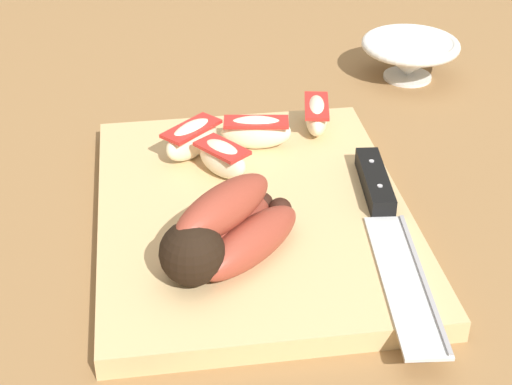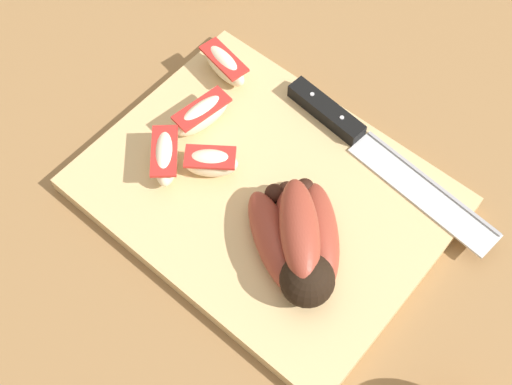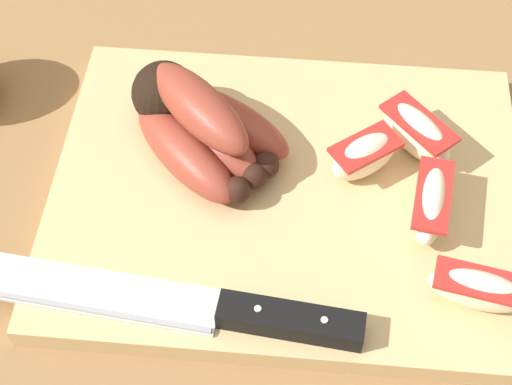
{
  "view_description": "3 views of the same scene",
  "coord_description": "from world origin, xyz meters",
  "views": [
    {
      "loc": [
        0.62,
        -0.11,
        0.43
      ],
      "look_at": [
        0.0,
        -0.02,
        0.03
      ],
      "focal_mm": 57.43,
      "sensor_mm": 36.0,
      "label": 1
    },
    {
      "loc": [
        0.22,
        -0.29,
        0.63
      ],
      "look_at": [
        0.01,
        -0.05,
        0.06
      ],
      "focal_mm": 46.33,
      "sensor_mm": 36.0,
      "label": 2
    },
    {
      "loc": [
        -0.01,
        0.33,
        0.5
      ],
      "look_at": [
        0.02,
        0.01,
        0.05
      ],
      "focal_mm": 53.22,
      "sensor_mm": 36.0,
      "label": 3
    }
  ],
  "objects": [
    {
      "name": "ground_plane",
      "position": [
        0.0,
        0.0,
        0.0
      ],
      "size": [
        6.0,
        6.0,
        0.0
      ],
      "primitive_type": "plane",
      "color": "olive"
    },
    {
      "name": "cutting_board",
      "position": [
        -0.0,
        -0.02,
        0.01
      ],
      "size": [
        0.37,
        0.28,
        0.02
      ],
      "primitive_type": "cube",
      "color": "tan",
      "rests_on": "ground_plane"
    },
    {
      "name": "banana_bunch",
      "position": [
        0.07,
        -0.06,
        0.05
      ],
      "size": [
        0.14,
        0.14,
        0.07
      ],
      "color": "black",
      "rests_on": "cutting_board"
    },
    {
      "name": "chefs_knife",
      "position": [
        0.04,
        0.09,
        0.03
      ],
      "size": [
        0.28,
        0.06,
        0.02
      ],
      "color": "silver",
      "rests_on": "cutting_board"
    },
    {
      "name": "apple_wedge_near",
      "position": [
        -0.1,
        -0.07,
        0.04
      ],
      "size": [
        0.07,
        0.07,
        0.04
      ],
      "color": "#F4E5C1",
      "rests_on": "cutting_board"
    },
    {
      "name": "apple_wedge_middle",
      "position": [
        -0.14,
        0.07,
        0.04
      ],
      "size": [
        0.07,
        0.04,
        0.03
      ],
      "color": "#F4E5C1",
      "rests_on": "cutting_board"
    },
    {
      "name": "apple_wedge_far",
      "position": [
        -0.06,
        -0.04,
        0.04
      ],
      "size": [
        0.06,
        0.06,
        0.04
      ],
      "color": "#F4E5C1",
      "rests_on": "cutting_board"
    },
    {
      "name": "apple_wedge_extra",
      "position": [
        -0.11,
        -0.0,
        0.04
      ],
      "size": [
        0.03,
        0.07,
        0.04
      ],
      "color": "#F4E5C1",
      "rests_on": "cutting_board"
    }
  ]
}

